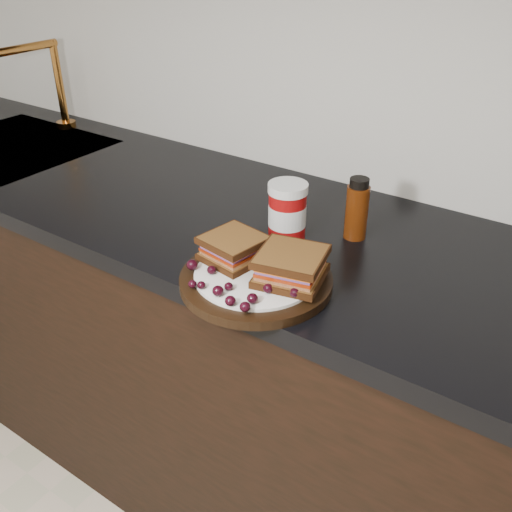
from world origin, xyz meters
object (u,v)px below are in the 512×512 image
Objects in this scene: plate at (256,280)px; condiment_jar at (287,211)px; oil_bottle at (357,208)px; sandwich_left at (234,248)px.

condiment_jar is (-0.05, 0.19, 0.05)m from plate.
oil_bottle is at bearing 34.82° from condiment_jar.
sandwich_left is 0.79× the size of oil_bottle.
sandwich_left is 0.17m from condiment_jar.
plate is 0.28m from oil_bottle.
sandwich_left is at bearing -117.33° from oil_bottle.
sandwich_left is 0.86× the size of condiment_jar.
oil_bottle is (0.12, 0.08, 0.01)m from condiment_jar.
oil_bottle is (0.13, 0.25, 0.02)m from sandwich_left.
condiment_jar is at bearing 105.15° from plate.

